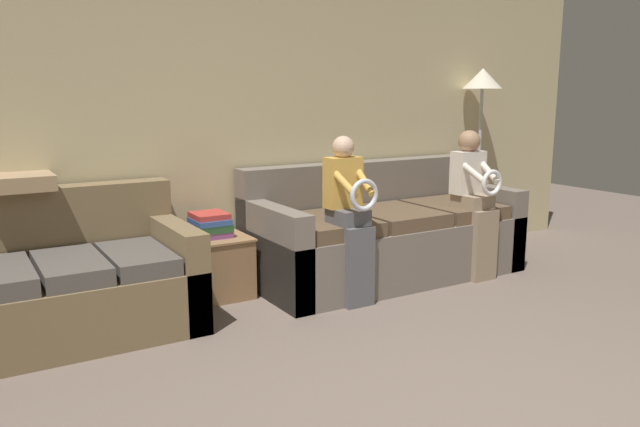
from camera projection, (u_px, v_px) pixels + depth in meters
wall_back at (215, 125)px, 4.85m from camera, size 7.92×0.06×2.55m
couch_main at (383, 236)px, 5.24m from camera, size 2.28×0.99×0.93m
couch_side at (68, 285)px, 3.99m from camera, size 1.54×0.96×0.91m
child_left_seated at (350, 212)px, 4.50m from camera, size 0.27×0.37×1.22m
child_right_seated at (475, 196)px, 5.13m from camera, size 0.29×0.38×1.22m
side_shelf at (213, 266)px, 4.71m from camera, size 0.52×0.50×0.46m
book_stack at (211, 225)px, 4.65m from camera, size 0.27×0.29×0.18m
floor_lamp at (482, 93)px, 5.95m from camera, size 0.37×0.37×1.75m
throw_pillow at (15, 182)px, 4.03m from camera, size 0.45×0.45×0.10m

